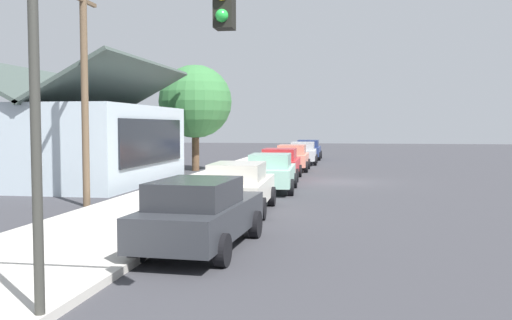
{
  "coord_description": "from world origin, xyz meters",
  "views": [
    {
      "loc": [
        -27.63,
        -0.55,
        2.74
      ],
      "look_at": [
        -0.34,
        3.93,
        1.05
      ],
      "focal_mm": 39.56,
      "sensor_mm": 36.0,
      "label": 1
    }
  ],
  "objects_px": {
    "fire_hydrant_red": "(240,176)",
    "shade_tree": "(195,102)",
    "car_charcoal": "(201,213)",
    "car_cherry": "(280,164)",
    "car_coral": "(292,157)",
    "car_seafoam": "(271,172)",
    "traffic_light_main": "(109,68)",
    "car_silver": "(303,153)",
    "car_ivory": "(239,187)",
    "car_navy": "(309,149)",
    "utility_pole_wooden": "(85,90)"
  },
  "relations": [
    {
      "from": "car_charcoal",
      "to": "car_cherry",
      "type": "relative_size",
      "value": 1.09
    },
    {
      "from": "car_charcoal",
      "to": "car_ivory",
      "type": "relative_size",
      "value": 1.03
    },
    {
      "from": "car_charcoal",
      "to": "fire_hydrant_red",
      "type": "relative_size",
      "value": 6.79
    },
    {
      "from": "car_cherry",
      "to": "car_navy",
      "type": "relative_size",
      "value": 0.91
    },
    {
      "from": "car_charcoal",
      "to": "car_silver",
      "type": "height_order",
      "value": "same"
    },
    {
      "from": "car_charcoal",
      "to": "car_ivory",
      "type": "height_order",
      "value": "same"
    },
    {
      "from": "car_silver",
      "to": "shade_tree",
      "type": "height_order",
      "value": "shade_tree"
    },
    {
      "from": "car_silver",
      "to": "fire_hydrant_red",
      "type": "xyz_separation_m",
      "value": [
        -15.45,
        1.59,
        -0.32
      ]
    },
    {
      "from": "fire_hydrant_red",
      "to": "shade_tree",
      "type": "bearing_deg",
      "value": 27.13
    },
    {
      "from": "car_seafoam",
      "to": "utility_pole_wooden",
      "type": "height_order",
      "value": "utility_pole_wooden"
    },
    {
      "from": "car_cherry",
      "to": "utility_pole_wooden",
      "type": "height_order",
      "value": "utility_pole_wooden"
    },
    {
      "from": "fire_hydrant_red",
      "to": "car_seafoam",
      "type": "bearing_deg",
      "value": -131.24
    },
    {
      "from": "car_silver",
      "to": "utility_pole_wooden",
      "type": "height_order",
      "value": "utility_pole_wooden"
    },
    {
      "from": "car_seafoam",
      "to": "traffic_light_main",
      "type": "bearing_deg",
      "value": 177.75
    },
    {
      "from": "car_ivory",
      "to": "car_navy",
      "type": "height_order",
      "value": "same"
    },
    {
      "from": "traffic_light_main",
      "to": "fire_hydrant_red",
      "type": "bearing_deg",
      "value": 5.41
    },
    {
      "from": "car_seafoam",
      "to": "fire_hydrant_red",
      "type": "height_order",
      "value": "car_seafoam"
    },
    {
      "from": "utility_pole_wooden",
      "to": "fire_hydrant_red",
      "type": "height_order",
      "value": "utility_pole_wooden"
    },
    {
      "from": "fire_hydrant_red",
      "to": "car_coral",
      "type": "bearing_deg",
      "value": -8.43
    },
    {
      "from": "car_seafoam",
      "to": "car_silver",
      "type": "bearing_deg",
      "value": -2.39
    },
    {
      "from": "car_ivory",
      "to": "traffic_light_main",
      "type": "xyz_separation_m",
      "value": [
        -10.37,
        -0.28,
        2.68
      ]
    },
    {
      "from": "car_seafoam",
      "to": "car_coral",
      "type": "height_order",
      "value": "same"
    },
    {
      "from": "car_seafoam",
      "to": "car_cherry",
      "type": "relative_size",
      "value": 1.03
    },
    {
      "from": "car_cherry",
      "to": "car_ivory",
      "type": "bearing_deg",
      "value": 178.71
    },
    {
      "from": "car_charcoal",
      "to": "fire_hydrant_red",
      "type": "height_order",
      "value": "car_charcoal"
    },
    {
      "from": "fire_hydrant_red",
      "to": "car_cherry",
      "type": "bearing_deg",
      "value": -19.03
    },
    {
      "from": "car_coral",
      "to": "car_navy",
      "type": "height_order",
      "value": "same"
    },
    {
      "from": "car_ivory",
      "to": "car_seafoam",
      "type": "height_order",
      "value": "same"
    },
    {
      "from": "car_ivory",
      "to": "car_cherry",
      "type": "xyz_separation_m",
      "value": [
        11.04,
        0.03,
        -0.0
      ]
    },
    {
      "from": "car_coral",
      "to": "traffic_light_main",
      "type": "height_order",
      "value": "traffic_light_main"
    },
    {
      "from": "car_cherry",
      "to": "fire_hydrant_red",
      "type": "relative_size",
      "value": 6.22
    },
    {
      "from": "traffic_light_main",
      "to": "car_coral",
      "type": "bearing_deg",
      "value": 0.53
    },
    {
      "from": "car_navy",
      "to": "fire_hydrant_red",
      "type": "relative_size",
      "value": 6.81
    },
    {
      "from": "car_coral",
      "to": "traffic_light_main",
      "type": "distance_m",
      "value": 27.16
    },
    {
      "from": "car_cherry",
      "to": "car_navy",
      "type": "xyz_separation_m",
      "value": [
        17.27,
        -0.24,
        0.0
      ]
    },
    {
      "from": "car_silver",
      "to": "traffic_light_main",
      "type": "height_order",
      "value": "traffic_light_main"
    },
    {
      "from": "shade_tree",
      "to": "fire_hydrant_red",
      "type": "bearing_deg",
      "value": -152.87
    },
    {
      "from": "car_cherry",
      "to": "fire_hydrant_red",
      "type": "height_order",
      "value": "car_cherry"
    },
    {
      "from": "car_coral",
      "to": "fire_hydrant_red",
      "type": "xyz_separation_m",
      "value": [
        -9.52,
        1.41,
        -0.32
      ]
    },
    {
      "from": "car_navy",
      "to": "traffic_light_main",
      "type": "bearing_deg",
      "value": 179.38
    },
    {
      "from": "car_silver",
      "to": "traffic_light_main",
      "type": "distance_m",
      "value": 33.06
    },
    {
      "from": "fire_hydrant_red",
      "to": "car_ivory",
      "type": "bearing_deg",
      "value": -169.1
    },
    {
      "from": "shade_tree",
      "to": "fire_hydrant_red",
      "type": "relative_size",
      "value": 9.0
    },
    {
      "from": "traffic_light_main",
      "to": "car_ivory",
      "type": "bearing_deg",
      "value": 1.57
    },
    {
      "from": "car_coral",
      "to": "fire_hydrant_red",
      "type": "bearing_deg",
      "value": 170.41
    },
    {
      "from": "car_coral",
      "to": "shade_tree",
      "type": "distance_m",
      "value": 6.77
    },
    {
      "from": "car_seafoam",
      "to": "traffic_light_main",
      "type": "relative_size",
      "value": 0.87
    },
    {
      "from": "traffic_light_main",
      "to": "utility_pole_wooden",
      "type": "height_order",
      "value": "utility_pole_wooden"
    },
    {
      "from": "car_ivory",
      "to": "car_silver",
      "type": "bearing_deg",
      "value": -2.33
    },
    {
      "from": "car_coral",
      "to": "utility_pole_wooden",
      "type": "bearing_deg",
      "value": 160.37
    }
  ]
}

